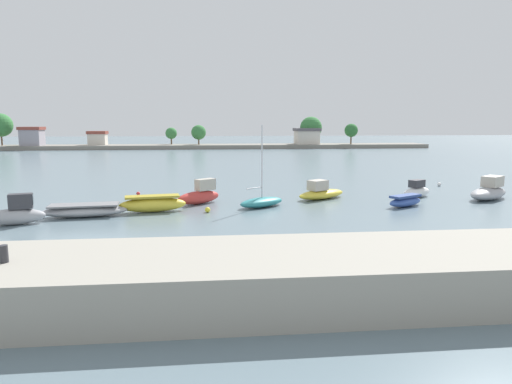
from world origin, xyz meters
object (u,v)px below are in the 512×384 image
(mooring_bollard, at_px, (4,254))
(mooring_buoy_2, at_px, (208,210))
(moored_boat_5, at_px, (262,202))
(moored_boat_1, at_px, (14,214))
(moored_boat_8, at_px, (417,191))
(moored_boat_3, at_px, (153,204))
(moored_boat_9, at_px, (489,191))
(mooring_buoy_1, at_px, (138,194))
(moored_boat_2, at_px, (84,211))
(moored_boat_7, at_px, (405,201))
(moored_boat_4, at_px, (200,195))
(mooring_buoy_0, at_px, (439,184))
(moored_boat_6, at_px, (321,193))

(mooring_bollard, bearing_deg, mooring_buoy_2, 68.67)
(mooring_bollard, bearing_deg, moored_boat_5, 60.19)
(moored_boat_1, height_order, moored_boat_8, moored_boat_1)
(moored_boat_1, bearing_deg, moored_boat_3, 6.69)
(moored_boat_9, relative_size, mooring_buoy_1, 15.87)
(moored_boat_2, height_order, moored_boat_9, moored_boat_9)
(moored_boat_7, bearing_deg, mooring_buoy_1, 131.08)
(moored_boat_4, height_order, moored_boat_5, moored_boat_5)
(mooring_buoy_1, bearing_deg, moored_boat_7, -19.92)
(moored_boat_7, bearing_deg, moored_boat_8, 26.43)
(moored_boat_5, bearing_deg, mooring_buoy_1, 112.98)
(moored_boat_5, relative_size, moored_boat_9, 1.18)
(moored_boat_2, xyz_separation_m, moored_boat_9, (31.16, 3.78, 0.26))
(mooring_bollard, height_order, mooring_buoy_2, mooring_bollard)
(moored_boat_7, height_order, mooring_buoy_2, moored_boat_7)
(moored_boat_2, relative_size, moored_boat_8, 1.68)
(moored_boat_3, relative_size, moored_boat_8, 1.42)
(moored_boat_4, distance_m, mooring_buoy_0, 24.62)
(moored_boat_7, height_order, moored_boat_9, moored_boat_9)
(moored_boat_5, xyz_separation_m, mooring_buoy_2, (-4.01, -1.71, -0.21))
(moored_boat_4, bearing_deg, moored_boat_2, 171.22)
(moored_boat_2, relative_size, moored_boat_5, 0.94)
(moored_boat_6, relative_size, mooring_buoy_0, 13.26)
(moored_boat_1, xyz_separation_m, moored_boat_3, (7.95, 3.33, -0.11))
(moored_boat_5, relative_size, mooring_buoy_0, 16.28)
(moored_boat_4, relative_size, moored_boat_5, 0.62)
(moored_boat_9, bearing_deg, moored_boat_2, 151.79)
(moored_boat_2, bearing_deg, mooring_bollard, -89.73)
(moored_boat_8, bearing_deg, moored_boat_5, 161.15)
(moored_boat_4, xyz_separation_m, moored_boat_9, (23.56, -0.36, -0.03))
(moored_boat_2, distance_m, mooring_buoy_2, 8.22)
(mooring_bollard, xyz_separation_m, mooring_buoy_2, (6.48, 16.60, -1.85))
(moored_boat_7, xyz_separation_m, mooring_buoy_1, (-20.74, 7.51, -0.25))
(moored_boat_3, distance_m, moored_boat_4, 4.40)
(moored_boat_3, distance_m, moored_boat_6, 13.80)
(mooring_buoy_1, height_order, mooring_buoy_2, mooring_buoy_2)
(moored_boat_4, distance_m, moored_boat_6, 9.97)
(moored_boat_3, height_order, moored_boat_4, moored_boat_4)
(moored_boat_5, relative_size, mooring_buoy_2, 15.97)
(mooring_buoy_1, bearing_deg, moored_boat_9, -9.96)
(moored_boat_1, relative_size, moored_boat_7, 1.12)
(moored_boat_7, relative_size, mooring_buoy_1, 10.65)
(moored_boat_9, xyz_separation_m, mooring_buoy_2, (-22.97, -3.22, -0.47))
(moored_boat_3, xyz_separation_m, moored_boat_6, (13.14, 4.21, -0.04))
(moored_boat_4, relative_size, moored_boat_6, 0.76)
(moored_boat_2, distance_m, moored_boat_7, 22.99)
(moored_boat_9, bearing_deg, mooring_buoy_1, 134.91)
(moored_boat_4, relative_size, mooring_buoy_2, 9.87)
(moored_boat_1, distance_m, moored_boat_7, 26.78)
(moored_boat_8, bearing_deg, mooring_buoy_2, 163.53)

